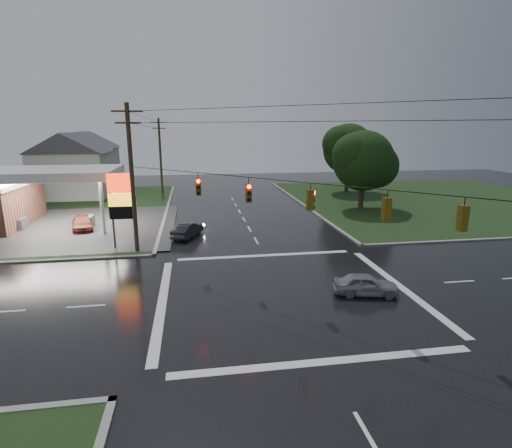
{
  "coord_description": "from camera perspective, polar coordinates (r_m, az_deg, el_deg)",
  "views": [
    {
      "loc": [
        -5.09,
        -20.86,
        9.35
      ],
      "look_at": [
        -1.01,
        4.74,
        3.0
      ],
      "focal_mm": 28.0,
      "sensor_mm": 36.0,
      "label": 1
    }
  ],
  "objects": [
    {
      "name": "ground",
      "position": [
        23.42,
        4.34,
        -9.81
      ],
      "size": [
        120.0,
        120.0,
        0.0
      ],
      "primitive_type": "plane",
      "color": "black",
      "rests_on": "ground"
    },
    {
      "name": "grass_nw",
      "position": [
        52.15,
        -32.51,
        1.3
      ],
      "size": [
        36.0,
        36.0,
        0.08
      ],
      "primitive_type": "cube",
      "color": "black",
      "rests_on": "ground"
    },
    {
      "name": "grass_ne",
      "position": [
        57.0,
        24.2,
        3.15
      ],
      "size": [
        36.0,
        36.0,
        0.08
      ],
      "primitive_type": "cube",
      "color": "black",
      "rests_on": "ground"
    },
    {
      "name": "pylon_sign",
      "position": [
        32.27,
        -18.6,
        3.52
      ],
      "size": [
        2.0,
        0.35,
        6.0
      ],
      "color": "#59595E",
      "rests_on": "ground"
    },
    {
      "name": "utility_pole_nw",
      "position": [
        30.89,
        -17.3,
        6.4
      ],
      "size": [
        2.2,
        0.32,
        11.0
      ],
      "color": "#382619",
      "rests_on": "ground"
    },
    {
      "name": "utility_pole_n",
      "position": [
        59.15,
        -13.5,
        9.63
      ],
      "size": [
        2.2,
        0.32,
        10.5
      ],
      "color": "#382619",
      "rests_on": "ground"
    },
    {
      "name": "traffic_signals",
      "position": [
        21.65,
        4.71,
        6.1
      ],
      "size": [
        26.87,
        26.87,
        1.47
      ],
      "color": "black",
      "rests_on": "ground"
    },
    {
      "name": "house_near",
      "position": [
        59.24,
        -24.79,
        7.73
      ],
      "size": [
        11.05,
        8.48,
        8.6
      ],
      "color": "silver",
      "rests_on": "ground"
    },
    {
      "name": "house_far",
      "position": [
        71.06,
        -23.03,
        8.7
      ],
      "size": [
        11.05,
        8.48,
        8.6
      ],
      "color": "silver",
      "rests_on": "ground"
    },
    {
      "name": "tree_ne_near",
      "position": [
        47.13,
        15.25,
        8.68
      ],
      "size": [
        7.99,
        6.8,
        8.98
      ],
      "color": "black",
      "rests_on": "ground"
    },
    {
      "name": "tree_ne_far",
      "position": [
        59.28,
        13.22,
        10.34
      ],
      "size": [
        8.46,
        7.2,
        9.8
      ],
      "color": "black",
      "rests_on": "ground"
    },
    {
      "name": "car_north",
      "position": [
        35.08,
        -9.79,
        -0.8
      ],
      "size": [
        2.9,
        4.15,
        1.3
      ],
      "primitive_type": "imported",
      "rotation": [
        0.0,
        0.0,
        2.71
      ],
      "color": "#202528",
      "rests_on": "ground"
    },
    {
      "name": "car_crossing",
      "position": [
        23.78,
        15.41,
        -8.31
      ],
      "size": [
        3.85,
        2.24,
        1.23
      ],
      "primitive_type": "imported",
      "rotation": [
        0.0,
        0.0,
        1.34
      ],
      "color": "gray",
      "rests_on": "ground"
    },
    {
      "name": "car_pump",
      "position": [
        40.34,
        -23.56,
        0.12
      ],
      "size": [
        2.83,
        4.68,
        1.27
      ],
      "primitive_type": "imported",
      "rotation": [
        0.0,
        0.0,
        0.26
      ],
      "color": "maroon",
      "rests_on": "ground"
    }
  ]
}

